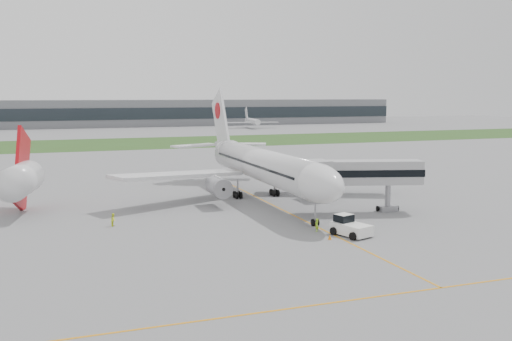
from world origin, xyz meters
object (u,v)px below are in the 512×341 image
object	(u,v)px
airliner	(261,164)
pushback_tug	(349,226)
ground_crew_near	(317,225)
neighbor_aircraft	(21,179)
jet_bridge	(360,173)

from	to	relation	value
airliner	pushback_tug	distance (m)	26.11
airliner	ground_crew_near	bearing A→B (deg)	-92.85
airliner	neighbor_aircraft	xyz separation A→B (m)	(-35.29, -0.27, -0.55)
jet_bridge	neighbor_aircraft	xyz separation A→B (m)	(-44.77, 14.21, -0.51)
airliner	pushback_tug	bearing A→B (deg)	-86.22
pushback_tug	ground_crew_near	world-z (taller)	pushback_tug
neighbor_aircraft	pushback_tug	bearing A→B (deg)	-22.94
ground_crew_near	jet_bridge	bearing A→B (deg)	-178.78
ground_crew_near	neighbor_aircraft	world-z (taller)	neighbor_aircraft
ground_crew_near	airliner	bearing A→B (deg)	-129.38
airliner	pushback_tug	size ratio (longest dim) A/B	10.27
airliner	jet_bridge	size ratio (longest dim) A/B	3.25
pushback_tug	neighbor_aircraft	bearing A→B (deg)	127.94
jet_bridge	neighbor_aircraft	bearing A→B (deg)	178.38
airliner	neighbor_aircraft	bearing A→B (deg)	-179.56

